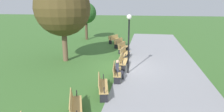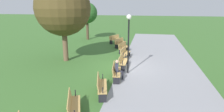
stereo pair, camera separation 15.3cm
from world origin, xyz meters
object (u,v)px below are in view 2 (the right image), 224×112
lamp_post (129,33)px  bench_4 (123,61)px  bench_7 (73,106)px  tree_1 (87,13)px  bench_2 (124,47)px  person_seated (118,69)px  bench_5 (116,71)px  bench_3 (125,53)px  bench_6 (101,85)px  bench_1 (120,42)px  bench_0 (115,39)px  tree_0 (63,8)px

lamp_post → bench_4: bearing=-156.8°
bench_7 → tree_1: size_ratio=0.42×
bench_2 → person_seated: size_ratio=1.59×
bench_7 → lamp_post: bearing=143.5°
bench_5 → person_seated: 0.22m
bench_3 → bench_6: 6.75m
bench_1 → lamp_post: (7.77, 1.64, 2.20)m
tree_1 → bench_3: bearing=35.5°
bench_2 → person_seated: 6.74m
lamp_post → bench_7: bearing=-16.6°
bench_0 → tree_0: size_ratio=0.30×
bench_0 → bench_3: 6.75m
bench_1 → bench_5: same height
bench_6 → bench_7: (2.17, -0.64, 0.00)m
bench_3 → bench_6: (6.74, -0.39, 0.00)m
tree_0 → lamp_post: 5.74m
bench_2 → bench_3: 2.26m
tree_0 → tree_1: tree_0 is taller
bench_7 → tree_0: size_ratio=0.31×
bench_5 → tree_1: size_ratio=0.41×
bench_0 → bench_5: bearing=36.5°
tree_0 → bench_1: bearing=148.5°
person_seated → tree_0: bearing=-129.8°
bench_6 → bench_7: same height
bench_4 → person_seated: bearing=0.3°
bench_0 → bench_3: same height
bench_7 → tree_1: (-16.92, -4.69, 2.79)m
bench_2 → bench_4: size_ratio=1.03×
bench_4 → lamp_post: (1.12, 0.48, 2.20)m
bench_7 → tree_1: 17.78m
bench_0 → bench_6: size_ratio=0.98×
bench_4 → tree_0: bearing=-100.3°
bench_4 → tree_0: tree_0 is taller
bench_6 → tree_1: (-14.75, -5.33, 2.79)m
bench_1 → bench_4: same height
bench_4 → bench_2: bearing=-173.4°
bench_6 → tree_0: size_ratio=0.31×
bench_0 → tree_1: bearing=-85.5°
bench_4 → tree_1: (-10.27, -5.85, 2.79)m
tree_0 → tree_1: bearing=-173.1°
tree_1 → tree_0: bearing=6.9°
bench_1 → bench_7: same height
bench_0 → person_seated: (10.96, 2.06, 0.16)m
bench_2 → tree_1: (-5.79, -5.33, 2.79)m
bench_1 → tree_1: 6.55m
bench_5 → bench_4: bearing=170.1°
person_seated → bench_7: bearing=-21.5°
tree_0 → lamp_post: (1.98, 5.20, -1.42)m
bench_0 → bench_2: size_ratio=0.98×
bench_5 → lamp_post: (-1.13, 0.61, 2.20)m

